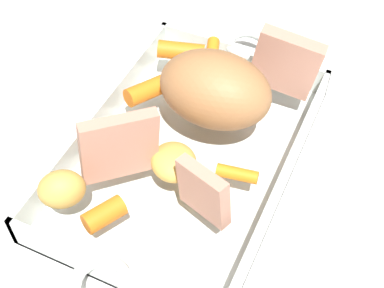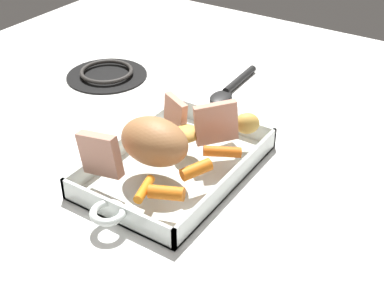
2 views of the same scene
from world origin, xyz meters
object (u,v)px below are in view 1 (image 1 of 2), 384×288
roasting_dish (187,155)px  potato_whole (62,189)px  baby_carrot_long (110,131)px  baby_carrot_southeast (237,174)px  roast_slice_thin (119,147)px  pork_roast (215,89)px  baby_carrot_center_left (148,90)px  potato_near_roast (174,162)px  roast_slice_thick (203,192)px  roast_slice_outer (286,63)px  baby_carrot_southwest (211,58)px  baby_carrot_short (104,214)px  baby_carrot_northeast (181,51)px

roasting_dish → potato_whole: bearing=-30.3°
baby_carrot_long → baby_carrot_southeast: baby_carrot_long is taller
roast_slice_thin → roasting_dish: bearing=149.9°
pork_roast → baby_carrot_center_left: size_ratio=2.33×
baby_carrot_southeast → potato_near_roast: (0.02, -0.07, 0.01)m
roast_slice_thick → potato_whole: bearing=-69.1°
roast_slice_outer → baby_carrot_long: 0.23m
baby_carrot_southwest → baby_carrot_short: bearing=-0.4°
baby_carrot_northeast → baby_carrot_center_left: 0.08m
baby_carrot_short → baby_carrot_southeast: size_ratio=0.94×
roasting_dish → baby_carrot_long: size_ratio=6.45×
pork_roast → baby_carrot_long: size_ratio=1.89×
baby_carrot_southwest → baby_carrot_southeast: (0.16, 0.10, -0.00)m
baby_carrot_southwest → potato_whole: (0.27, -0.05, 0.01)m
roasting_dish → baby_carrot_southwest: size_ratio=6.94×
roasting_dish → potato_whole: size_ratio=9.22×
potato_near_roast → baby_carrot_northeast: bearing=-156.9°
roast_slice_thick → potato_whole: roast_slice_thick is taller
pork_roast → baby_carrot_southwest: size_ratio=2.03×
roasting_dish → roast_slice_thin: size_ratio=5.50×
roasting_dish → roast_slice_thin: 0.11m
roast_slice_thick → baby_carrot_short: size_ratio=1.43×
roasting_dish → roast_slice_thick: (0.08, 0.06, 0.06)m
roast_slice_thin → roast_slice_outer: bearing=149.9°
baby_carrot_southeast → potato_near_roast: 0.07m
baby_carrot_northeast → baby_carrot_southeast: 0.21m
baby_carrot_northeast → potato_near_roast: 0.19m
roast_slice_outer → baby_carrot_center_left: bearing=-59.1°
potato_near_roast → roast_slice_outer: bearing=159.4°
baby_carrot_southwest → potato_whole: size_ratio=1.33×
roast_slice_outer → baby_carrot_center_left: roast_slice_outer is taller
roast_slice_outer → baby_carrot_northeast: bearing=-88.5°
potato_whole → pork_roast: bearing=152.5°
roast_slice_outer → pork_roast: bearing=-35.7°
roast_slice_thin → baby_carrot_northeast: bearing=-173.4°
baby_carrot_long → baby_carrot_short: 0.12m
pork_roast → potato_whole: 0.21m
potato_near_roast → roast_slice_thin: bearing=-63.5°
baby_carrot_center_left → potato_whole: 0.18m
pork_roast → roast_slice_outer: size_ratio=1.69×
baby_carrot_southwest → baby_carrot_center_left: (0.09, -0.05, 0.00)m
roast_slice_outer → baby_carrot_southwest: roast_slice_outer is taller
roasting_dish → baby_carrot_southeast: bearing=68.0°
baby_carrot_long → potato_whole: potato_whole is taller
baby_carrot_southwest → baby_carrot_short: baby_carrot_short is taller
baby_carrot_long → baby_carrot_center_left: size_ratio=1.24×
roast_slice_thick → roasting_dish: bearing=-145.2°
roasting_dish → baby_carrot_short: size_ratio=10.59×
baby_carrot_southwest → roasting_dish: bearing=11.2°
baby_carrot_long → baby_carrot_southeast: bearing=92.3°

